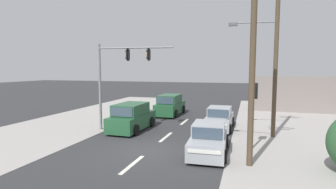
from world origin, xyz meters
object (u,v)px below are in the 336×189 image
at_px(sedan_kerbside_parked, 209,140).
at_px(suv_receding_far, 170,105).
at_px(traffic_signal_mast, 117,71).
at_px(suv_oncoming_near, 132,118).
at_px(sedan_crossing_left, 219,119).
at_px(pedestal_signal_right_kerb, 253,105).
at_px(utility_pole_foreground_right, 250,35).
at_px(utility_pole_midground_right, 274,52).

bearing_deg(sedan_kerbside_parked, suv_receding_far, 116.63).
relative_size(traffic_signal_mast, suv_oncoming_near, 1.31).
distance_m(traffic_signal_mast, sedan_crossing_left, 8.01).
bearing_deg(pedestal_signal_right_kerb, utility_pole_foreground_right, -95.47).
xyz_separation_m(utility_pole_foreground_right, suv_receding_far, (-6.99, 11.44, -4.83)).
relative_size(utility_pole_foreground_right, utility_pole_midground_right, 1.08).
bearing_deg(sedan_crossing_left, suv_oncoming_near, -158.17).
bearing_deg(suv_oncoming_near, traffic_signal_mast, -158.39).
distance_m(utility_pole_foreground_right, utility_pole_midground_right, 5.77).
height_order(traffic_signal_mast, suv_oncoming_near, traffic_signal_mast).
distance_m(utility_pole_foreground_right, suv_receding_far, 14.25).
bearing_deg(traffic_signal_mast, sedan_crossing_left, 21.80).
height_order(utility_pole_midground_right, suv_receding_far, utility_pole_midground_right).
relative_size(sedan_crossing_left, suv_oncoming_near, 0.93).
height_order(traffic_signal_mast, suv_receding_far, traffic_signal_mast).
relative_size(utility_pole_foreground_right, pedestal_signal_right_kerb, 3.00).
relative_size(pedestal_signal_right_kerb, suv_receding_far, 0.78).
distance_m(traffic_signal_mast, suv_oncoming_near, 3.40).
bearing_deg(suv_receding_far, pedestal_signal_right_kerb, -50.87).
height_order(sedan_crossing_left, suv_oncoming_near, suv_oncoming_near).
height_order(utility_pole_foreground_right, suv_oncoming_near, utility_pole_foreground_right).
relative_size(suv_receding_far, suv_oncoming_near, 0.99).
bearing_deg(traffic_signal_mast, suv_receding_far, 76.64).
bearing_deg(utility_pole_midground_right, suv_oncoming_near, -174.72).
bearing_deg(suv_oncoming_near, suv_receding_far, 83.29).
bearing_deg(utility_pole_foreground_right, sedan_crossing_left, 105.48).
bearing_deg(suv_receding_far, suv_oncoming_near, -96.71).
height_order(traffic_signal_mast, pedestal_signal_right_kerb, traffic_signal_mast).
bearing_deg(pedestal_signal_right_kerb, sedan_crossing_left, 115.99).
relative_size(utility_pole_midground_right, sedan_kerbside_parked, 2.29).
xyz_separation_m(traffic_signal_mast, suv_receding_far, (1.68, 7.06, -3.26)).
bearing_deg(pedestal_signal_right_kerb, traffic_signal_mast, 168.40).
distance_m(utility_pole_foreground_right, suv_oncoming_near, 10.31).
xyz_separation_m(traffic_signal_mast, sedan_kerbside_parked, (6.79, -3.14, -3.44)).
relative_size(utility_pole_foreground_right, sedan_crossing_left, 2.51).
relative_size(utility_pole_midground_right, sedan_crossing_left, 2.33).
relative_size(sedan_crossing_left, suv_receding_far, 0.94).
height_order(pedestal_signal_right_kerb, sedan_kerbside_parked, pedestal_signal_right_kerb).
relative_size(utility_pole_midground_right, suv_oncoming_near, 2.17).
bearing_deg(traffic_signal_mast, utility_pole_midground_right, 6.80).
height_order(utility_pole_foreground_right, sedan_crossing_left, utility_pole_foreground_right).
xyz_separation_m(pedestal_signal_right_kerb, sedan_crossing_left, (-2.20, 4.51, -1.71)).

